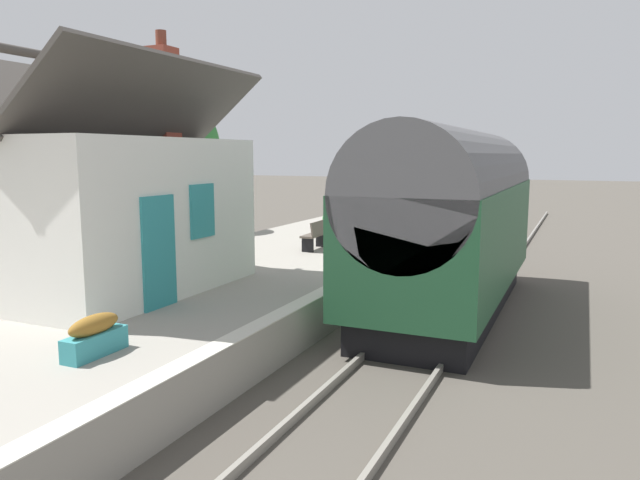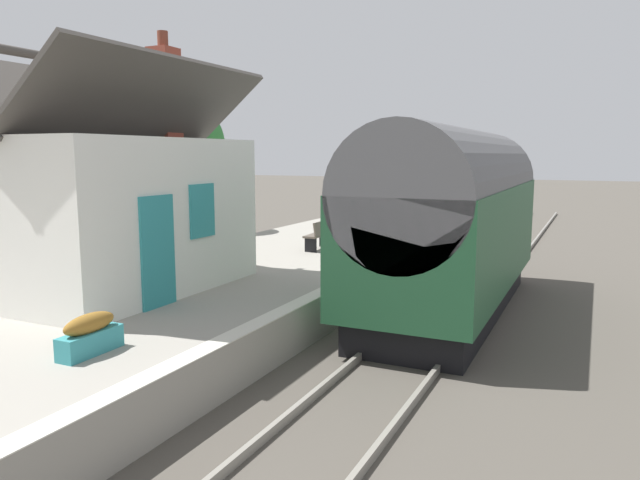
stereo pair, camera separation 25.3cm
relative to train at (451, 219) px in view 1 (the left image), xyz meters
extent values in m
plane|color=#4C473F|center=(0.11, 0.90, -2.22)|extent=(160.00, 160.00, 0.00)
cube|color=gray|center=(0.11, 5.09, -1.78)|extent=(32.00, 6.38, 0.87)
cube|color=beige|center=(0.11, 2.08, -1.34)|extent=(32.00, 0.36, 0.02)
cube|color=gray|center=(0.11, -0.72, -2.15)|extent=(52.00, 0.08, 0.14)
cube|color=gray|center=(0.11, 0.72, -2.15)|extent=(52.00, 0.08, 0.14)
cube|color=black|center=(-0.01, 0.00, -1.87)|extent=(8.00, 2.29, 0.70)
cube|color=#1E4C2D|center=(-0.01, 0.00, -0.37)|extent=(8.70, 2.70, 2.30)
cylinder|color=#515154|center=(-0.01, 0.00, 0.78)|extent=(8.70, 2.65, 2.65)
cube|color=black|center=(-0.01, 1.36, -0.08)|extent=(7.40, 0.03, 0.80)
cylinder|color=black|center=(2.60, 0.00, -1.87)|extent=(0.70, 2.16, 0.70)
cylinder|color=black|center=(-2.62, 0.00, -1.87)|extent=(0.70, 2.16, 0.70)
cube|color=black|center=(4.36, 0.00, 0.04)|extent=(0.04, 2.16, 0.90)
cylinder|color=#F2EDCC|center=(4.38, 0.00, -0.94)|extent=(0.06, 0.24, 0.24)
cube|color=red|center=(4.42, 0.00, -1.40)|extent=(0.16, 2.56, 0.24)
cube|color=white|center=(-4.27, 6.06, 0.24)|extent=(5.32, 3.42, 3.17)
cube|color=#47423D|center=(-4.27, 5.20, 2.53)|extent=(5.82, 1.96, 1.64)
cube|color=#47423D|center=(-4.27, 6.91, 2.53)|extent=(5.82, 1.96, 1.64)
cylinder|color=#47423D|center=(-4.27, 6.06, 3.23)|extent=(5.82, 0.16, 0.16)
cube|color=brown|center=(-2.68, 6.06, 2.85)|extent=(0.56, 0.56, 2.06)
cylinder|color=brown|center=(-2.68, 6.06, 4.06)|extent=(0.24, 0.24, 0.36)
cube|color=teal|center=(-5.14, 4.33, -0.30)|extent=(0.90, 0.06, 2.10)
cube|color=teal|center=(-3.74, 4.33, 0.35)|extent=(0.80, 0.05, 1.10)
cube|color=brown|center=(2.32, 4.56, -0.90)|extent=(1.42, 0.46, 0.06)
cube|color=brown|center=(2.32, 4.38, -0.67)|extent=(1.40, 0.17, 0.40)
cube|color=black|center=(1.76, 4.53, -1.13)|extent=(0.08, 0.36, 0.44)
cube|color=black|center=(2.88, 4.58, -1.13)|extent=(0.08, 0.36, 0.44)
cube|color=brown|center=(10.58, 4.62, -0.90)|extent=(1.40, 0.42, 0.06)
cube|color=brown|center=(10.58, 4.44, -0.67)|extent=(1.40, 0.12, 0.40)
cube|color=black|center=(10.02, 4.62, -1.13)|extent=(0.06, 0.36, 0.44)
cube|color=black|center=(11.14, 4.63, -1.13)|extent=(0.06, 0.36, 0.44)
cube|color=black|center=(7.57, 3.87, -1.20)|extent=(1.07, 0.32, 0.29)
ellipsoid|color=#2D7233|center=(7.57, 3.87, -0.94)|extent=(0.97, 0.29, 0.29)
cylinder|color=gray|center=(6.28, 2.63, -1.20)|extent=(0.35, 0.35, 0.31)
ellipsoid|color=#4C8C2D|center=(6.28, 2.63, -0.88)|extent=(0.47, 0.47, 0.39)
cone|color=black|center=(11.22, 5.36, -1.17)|extent=(0.41, 0.41, 0.36)
cylinder|color=black|center=(11.22, 5.36, -1.32)|extent=(0.22, 0.22, 0.06)
ellipsoid|color=#3D8438|center=(11.22, 5.36, -0.80)|extent=(0.55, 0.55, 0.60)
cone|color=#E84C66|center=(11.22, 5.36, -0.61)|extent=(0.10, 0.10, 0.22)
cube|color=teal|center=(-7.67, 3.45, -1.18)|extent=(1.00, 0.32, 0.34)
ellipsoid|color=olive|center=(-7.67, 3.45, -0.90)|extent=(0.90, 0.29, 0.29)
cone|color=black|center=(5.42, 5.31, -1.18)|extent=(0.52, 0.52, 0.34)
cylinder|color=black|center=(5.42, 5.31, -1.32)|extent=(0.28, 0.28, 0.06)
ellipsoid|color=#2D7233|center=(5.42, 5.31, -0.78)|extent=(0.67, 0.67, 0.80)
cone|color=#CA236E|center=(5.42, 5.31, -0.54)|extent=(0.13, 0.13, 0.27)
cube|color=black|center=(4.15, 3.70, -1.15)|extent=(0.86, 0.32, 0.40)
ellipsoid|color=#2D7233|center=(4.15, 3.70, -0.84)|extent=(0.78, 0.29, 0.29)
cylinder|color=black|center=(7.23, 2.97, -0.80)|extent=(0.06, 0.06, 1.10)
cylinder|color=black|center=(7.83, 2.97, -0.80)|extent=(0.06, 0.06, 1.10)
cube|color=maroon|center=(7.53, 2.97, -0.03)|extent=(0.90, 0.06, 0.44)
cube|color=black|center=(7.53, 2.97, -0.03)|extent=(0.96, 0.03, 0.50)
cylinder|color=#4C3828|center=(4.22, 11.00, -0.83)|extent=(0.29, 0.29, 2.77)
ellipsoid|color=#2D7233|center=(4.22, 11.00, 1.78)|extent=(2.94, 3.20, 3.50)
camera|label=1|loc=(-13.81, -2.80, 1.49)|focal=33.29mm
camera|label=2|loc=(-13.70, -3.03, 1.49)|focal=33.29mm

